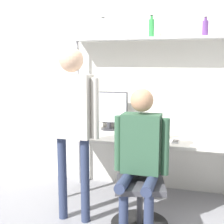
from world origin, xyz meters
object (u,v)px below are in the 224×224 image
at_px(bottle_green, 151,28).
at_px(person_seated, 140,149).
at_px(laptop, 154,134).
at_px(cell_phone, 176,141).
at_px(bottle_purple, 205,28).
at_px(office_chair, 140,199).
at_px(person_standing, 72,112).
at_px(bottle_clear, 103,30).
at_px(monitor, 109,110).

bearing_deg(bottle_green, person_seated, -85.28).
relative_size(laptop, cell_phone, 1.93).
relative_size(cell_phone, bottle_purple, 0.70).
height_order(office_chair, bottle_purple, bottle_purple).
bearing_deg(bottle_green, person_standing, -122.68).
distance_m(office_chair, bottle_green, 1.93).
relative_size(laptop, office_chair, 0.31).
height_order(laptop, person_standing, person_standing).
bearing_deg(bottle_clear, office_chair, -53.11).
bearing_deg(bottle_purple, person_seated, -119.50).
bearing_deg(laptop, bottle_clear, 153.98).
bearing_deg(laptop, person_seated, -93.80).
relative_size(person_seated, bottle_clear, 5.41).
relative_size(bottle_purple, bottle_clear, 0.84).
xyz_separation_m(monitor, person_standing, (-0.09, -0.95, 0.11)).
bearing_deg(bottle_green, laptop, -71.55).
relative_size(monitor, cell_phone, 3.22).
bearing_deg(bottle_clear, bottle_green, 0.00).
xyz_separation_m(person_standing, bottle_purple, (1.21, 0.94, 0.86)).
bearing_deg(person_standing, bottle_clear, 89.37).
distance_m(bottle_green, bottle_clear, 0.59).
xyz_separation_m(laptop, bottle_green, (-0.12, 0.35, 1.18)).
bearing_deg(bottle_clear, bottle_purple, 0.00).
height_order(office_chair, bottle_clear, bottle_clear).
distance_m(cell_phone, person_standing, 1.17).
bearing_deg(laptop, monitor, 151.13).
relative_size(person_seated, bottle_purple, 6.41).
relative_size(person_seated, bottle_green, 5.30).
bearing_deg(cell_phone, bottle_green, 132.92).
distance_m(office_chair, person_seated, 0.52).
height_order(cell_phone, person_standing, person_standing).
bearing_deg(monitor, cell_phone, -23.75).
distance_m(person_seated, bottle_clear, 1.65).
bearing_deg(laptop, person_standing, -140.39).
height_order(person_seated, bottle_green, bottle_green).
bearing_deg(bottle_purple, bottle_green, 180.00).
xyz_separation_m(bottle_green, bottle_clear, (-0.59, -0.00, -0.00)).
bearing_deg(bottle_clear, cell_phone, -21.87).
xyz_separation_m(office_chair, person_seated, (0.01, -0.05, 0.52)).
bearing_deg(person_seated, bottle_clear, 125.82).
distance_m(laptop, office_chair, 0.76).
height_order(monitor, laptop, monitor).
height_order(laptop, bottle_green, bottle_green).
height_order(bottle_purple, bottle_green, bottle_green).
bearing_deg(office_chair, person_standing, -174.78).
bearing_deg(person_standing, laptop, 39.61).
xyz_separation_m(person_seated, bottle_green, (-0.08, 0.93, 1.20)).
height_order(cell_phone, bottle_green, bottle_green).
bearing_deg(person_seated, bottle_green, 94.72).
relative_size(monitor, bottle_purple, 2.26).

